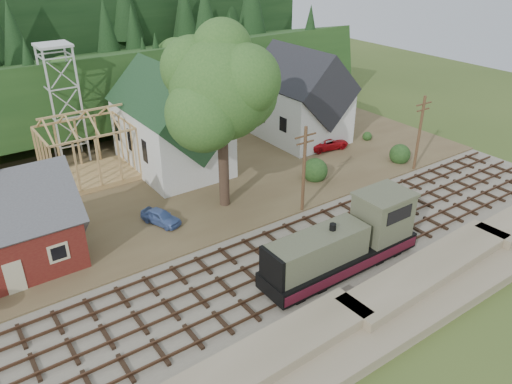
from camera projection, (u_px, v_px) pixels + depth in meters
ground at (274, 268)px, 36.60m from camera, size 140.00×140.00×0.00m
embankment at (358, 336)px, 30.43m from camera, size 64.00×5.00×1.60m
railroad_bed at (274, 267)px, 36.57m from camera, size 64.00×11.00×0.16m
village_flat at (165, 179)px, 49.61m from camera, size 64.00×26.00×0.30m
hillside at (86, 117)px, 67.11m from camera, size 70.00×28.96×12.74m
ridge at (53, 90)px, 78.73m from camera, size 80.00×20.00×12.00m
church at (172, 123)px, 49.54m from camera, size 8.40×15.17×13.00m
farmhouse at (300, 100)px, 57.38m from camera, size 8.40×10.80×10.60m
timber_frame at (88, 151)px, 48.01m from camera, size 8.20×6.20×6.99m
lattice_tower at (57, 68)px, 49.26m from camera, size 3.20×3.20×12.12m
big_tree at (223, 95)px, 40.34m from camera, size 10.90×8.40×14.70m
telegraph_pole_near at (304, 169)px, 42.01m from camera, size 2.20×0.28×8.00m
telegraph_pole_far at (419, 133)px, 49.68m from camera, size 2.20×0.28×8.00m
locomotive at (347, 243)px, 35.56m from camera, size 12.61×3.15×5.03m
car_blue at (161, 217)px, 41.45m from camera, size 2.72×3.95×1.25m
car_red at (328, 143)px, 56.03m from camera, size 5.16×3.06×1.34m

